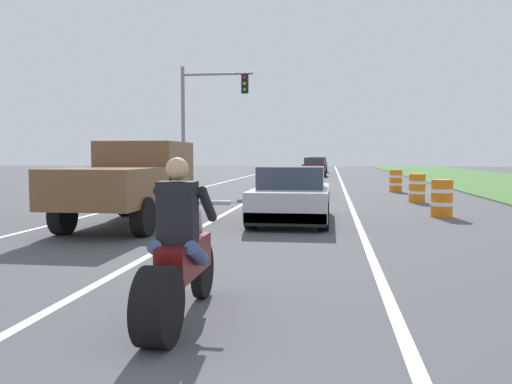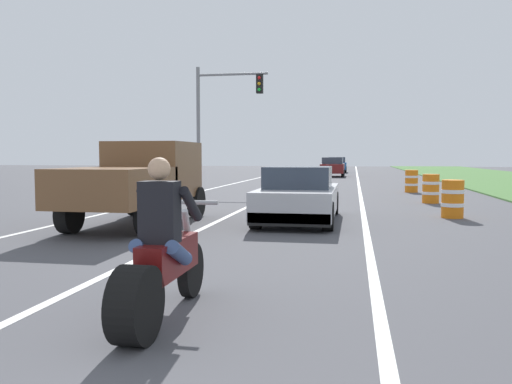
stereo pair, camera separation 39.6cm
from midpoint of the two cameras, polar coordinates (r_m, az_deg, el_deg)
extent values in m
cube|color=white|center=(21.67, -9.88, -0.35)|extent=(0.14, 120.00, 0.01)
cube|color=white|center=(20.61, 9.52, -0.57)|extent=(0.14, 120.00, 0.01)
cube|color=white|center=(20.84, -0.43, -0.46)|extent=(0.14, 120.00, 0.01)
cylinder|color=black|center=(4.64, -13.21, -12.21)|extent=(0.28, 0.69, 0.69)
cylinder|color=black|center=(6.07, -7.80, -8.59)|extent=(0.12, 0.63, 0.63)
cube|color=#590F0F|center=(5.33, -10.00, -7.12)|extent=(0.28, 1.10, 0.36)
cylinder|color=#B2B2B7|center=(5.92, -8.05, -5.29)|extent=(0.08, 0.36, 0.73)
cylinder|color=#A5A5AA|center=(5.85, -8.14, -1.16)|extent=(0.70, 0.05, 0.05)
cube|color=black|center=(5.04, -10.88, -2.25)|extent=(0.36, 0.24, 0.60)
sphere|color=tan|center=(5.01, -10.94, 2.53)|extent=(0.22, 0.22, 0.22)
cylinder|color=#384C7A|center=(5.19, -12.60, -6.56)|extent=(0.14, 0.47, 0.32)
cylinder|color=black|center=(5.39, -12.05, -1.33)|extent=(0.10, 0.51, 0.40)
cylinder|color=#384C7A|center=(5.07, -8.77, -6.75)|extent=(0.14, 0.47, 0.32)
cylinder|color=black|center=(5.26, -7.55, -1.41)|extent=(0.10, 0.51, 0.40)
cube|color=#B7B7BC|center=(12.97, 3.15, -0.88)|extent=(1.80, 4.30, 0.64)
cube|color=#333D4C|center=(12.73, 3.08, 1.65)|extent=(1.56, 1.70, 0.52)
cube|color=black|center=(10.96, 2.19, -3.03)|extent=(1.76, 0.20, 0.28)
cylinder|color=black|center=(14.66, 0.58, -1.12)|extent=(0.24, 0.64, 0.64)
cylinder|color=black|center=(14.53, 6.85, -1.19)|extent=(0.24, 0.64, 0.64)
cylinder|color=black|center=(11.51, -1.54, -2.53)|extent=(0.24, 0.64, 0.64)
cylinder|color=black|center=(11.35, 6.45, -2.65)|extent=(0.24, 0.64, 0.64)
cube|color=brown|center=(13.36, -12.89, 2.40)|extent=(1.90, 2.10, 1.40)
cube|color=#333D4C|center=(13.68, -12.39, 4.06)|extent=(1.67, 0.29, 0.57)
cube|color=brown|center=(11.31, -16.97, 0.53)|extent=(1.90, 2.70, 0.80)
cylinder|color=black|center=(14.48, -14.91, -1.00)|extent=(0.28, 0.80, 0.80)
cylinder|color=black|center=(13.89, -8.29, -1.12)|extent=(0.28, 0.80, 0.80)
cylinder|color=black|center=(11.49, -21.48, -2.42)|extent=(0.28, 0.80, 0.80)
cylinder|color=black|center=(10.74, -13.38, -2.69)|extent=(0.28, 0.80, 0.80)
cylinder|color=gray|center=(26.02, -8.48, 6.99)|extent=(0.18, 0.18, 6.00)
cylinder|color=gray|center=(25.84, -4.72, 12.84)|extent=(3.50, 0.12, 0.12)
cube|color=black|center=(25.51, -1.69, 11.83)|extent=(0.32, 0.24, 0.90)
sphere|color=red|center=(25.41, -1.75, 12.50)|extent=(0.16, 0.16, 0.16)
sphere|color=orange|center=(25.37, -1.74, 11.88)|extent=(0.16, 0.16, 0.16)
sphere|color=green|center=(25.33, -1.74, 11.25)|extent=(0.16, 0.16, 0.16)
cylinder|color=orange|center=(14.59, 19.10, -0.66)|extent=(0.56, 0.56, 1.00)
cylinder|color=white|center=(14.57, 19.11, 0.13)|extent=(0.58, 0.58, 0.10)
cylinder|color=white|center=(14.60, 19.08, -1.24)|extent=(0.58, 0.58, 0.10)
cylinder|color=orange|center=(18.86, 16.78, 0.41)|extent=(0.56, 0.56, 1.00)
cylinder|color=white|center=(18.85, 16.79, 1.01)|extent=(0.58, 0.58, 0.10)
cylinder|color=white|center=(18.87, 16.77, -0.05)|extent=(0.58, 0.58, 0.10)
cylinder|color=orange|center=(24.11, 14.72, 1.20)|extent=(0.56, 0.56, 1.00)
cylinder|color=white|center=(24.10, 14.73, 1.67)|extent=(0.58, 0.58, 0.10)
cylinder|color=white|center=(24.12, 14.71, 0.84)|extent=(0.58, 0.58, 0.10)
cube|color=maroon|center=(40.92, 6.21, 2.63)|extent=(1.76, 4.00, 0.70)
cube|color=#333D4C|center=(40.71, 6.21, 3.46)|extent=(1.56, 2.00, 0.50)
cylinder|color=black|center=(42.37, 5.19, 2.21)|extent=(0.20, 0.60, 0.60)
cylinder|color=black|center=(42.31, 7.36, 2.19)|extent=(0.20, 0.60, 0.60)
cylinder|color=black|center=(39.57, 4.98, 2.08)|extent=(0.20, 0.60, 0.60)
cylinder|color=black|center=(39.51, 7.29, 2.06)|extent=(0.20, 0.60, 0.60)
cube|color=#194C8C|center=(50.57, 6.63, 2.88)|extent=(1.76, 4.00, 0.70)
cube|color=#333D4C|center=(50.36, 6.63, 3.56)|extent=(1.56, 2.00, 0.50)
cylinder|color=black|center=(52.00, 5.79, 2.54)|extent=(0.20, 0.60, 0.60)
cylinder|color=black|center=(51.96, 7.55, 2.52)|extent=(0.20, 0.60, 0.60)
cylinder|color=black|center=(49.21, 5.65, 2.45)|extent=(0.20, 0.60, 0.60)
cylinder|color=black|center=(49.16, 7.51, 2.44)|extent=(0.20, 0.60, 0.60)
camera|label=1|loc=(0.20, -91.26, -0.09)|focal=36.25mm
camera|label=2|loc=(0.20, 88.74, 0.09)|focal=36.25mm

